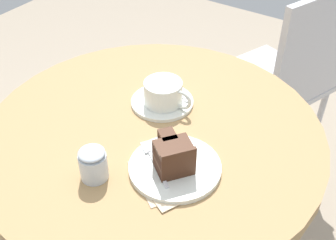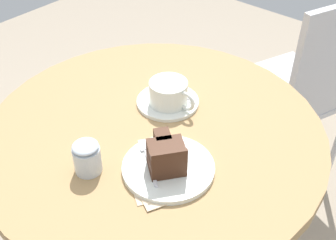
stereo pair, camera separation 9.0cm
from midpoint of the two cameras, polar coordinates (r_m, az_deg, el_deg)
cafe_table at (r=1.08m, az=0.60°, el=-5.64°), size 0.82×0.82×0.72m
saucer at (r=1.08m, az=2.35°, el=2.43°), size 0.16×0.16×0.01m
coffee_cup at (r=1.05m, az=2.60°, el=3.67°), size 0.13×0.10×0.06m
teaspoon at (r=1.09m, az=4.78°, el=3.05°), size 0.10×0.03×0.00m
cake_plate at (r=0.90m, az=2.91°, el=-6.58°), size 0.20×0.20×0.01m
cake_slice at (r=0.87m, az=2.68°, el=-4.96°), size 0.10×0.10×0.07m
fork at (r=0.91m, az=0.02°, el=-5.07°), size 0.13×0.10×0.00m
napkin at (r=0.89m, az=2.25°, el=-7.75°), size 0.20×0.19×0.00m
cafe_chair at (r=1.58m, az=19.88°, el=4.46°), size 0.49×0.49×0.87m
sugar_pot at (r=0.88m, az=-8.08°, el=-5.10°), size 0.06×0.06×0.08m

